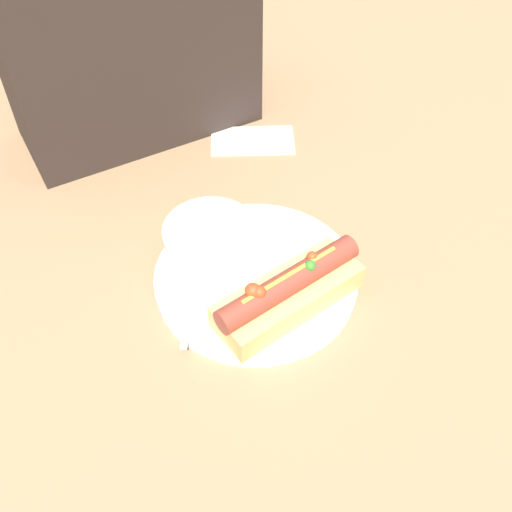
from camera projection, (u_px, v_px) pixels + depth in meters
The scene contains 6 objects.
ground_plane at pixel (256, 281), 0.72m from camera, with size 4.00×4.00×0.00m, color #93704C.
dinner_plate at pixel (256, 277), 0.71m from camera, with size 0.24×0.24×0.01m.
hot_dog at pixel (288, 292), 0.66m from camera, with size 0.18×0.09×0.06m.
soup_bowl at pixel (210, 242), 0.71m from camera, with size 0.11×0.11×0.05m.
spoon at pixel (199, 266), 0.71m from camera, with size 0.10×0.14×0.01m.
napkin at pixel (253, 140), 0.90m from camera, with size 0.14×0.12×0.01m.
Camera 1 is at (-0.23, -0.40, 0.55)m, focal length 42.00 mm.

